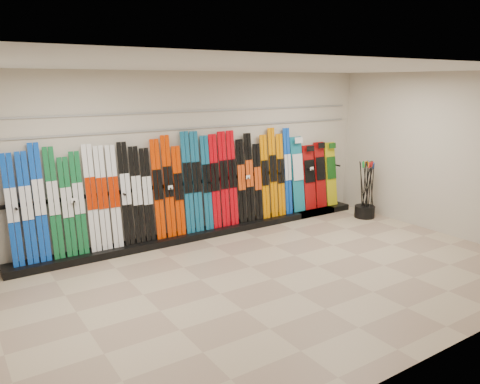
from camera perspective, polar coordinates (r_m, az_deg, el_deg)
floor at (r=6.97m, az=3.96°, el=-10.53°), size 8.00×8.00×0.00m
back_wall at (r=8.60m, az=-6.06°, el=4.44°), size 8.00×0.00×8.00m
right_wall at (r=9.47m, az=23.79°, el=4.20°), size 0.00×5.00×5.00m
ceiling at (r=6.38m, az=4.41°, el=14.93°), size 8.00×8.00×0.00m
ski_rack_base at (r=8.85m, az=-3.88°, el=-4.86°), size 8.00×0.40×0.12m
skis at (r=8.35m, az=-8.11°, el=0.46°), size 5.37×0.21×1.84m
snowboards at (r=10.25m, az=9.00°, el=2.04°), size 1.25×0.24×1.57m
pole_bin at (r=10.28m, az=14.94°, el=-2.32°), size 0.42×0.42×0.25m
ski_poles at (r=10.19m, az=15.22°, el=0.33°), size 0.39×0.40×1.18m
slatwall_rail_0 at (r=8.52m, az=-6.08°, el=7.75°), size 7.60×0.02×0.03m
slatwall_rail_1 at (r=8.49m, az=-6.13°, el=9.76°), size 7.60×0.02×0.03m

